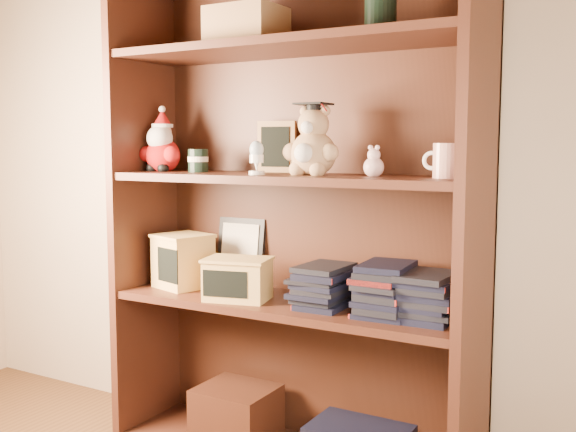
# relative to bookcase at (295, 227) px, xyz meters

# --- Properties ---
(bookcase) EXTENTS (1.20, 0.35, 1.60)m
(bookcase) POSITION_rel_bookcase_xyz_m (0.00, 0.00, 0.00)
(bookcase) COLOR #401E12
(bookcase) RESTS_ON ground
(shelf_lower) EXTENTS (1.14, 0.33, 0.02)m
(shelf_lower) POSITION_rel_bookcase_xyz_m (0.00, -0.05, -0.24)
(shelf_lower) COLOR #401E12
(shelf_lower) RESTS_ON ground
(shelf_upper) EXTENTS (1.14, 0.33, 0.02)m
(shelf_upper) POSITION_rel_bookcase_xyz_m (0.00, -0.05, 0.16)
(shelf_upper) COLOR #401E12
(shelf_upper) RESTS_ON ground
(santa_plush) EXTENTS (0.16, 0.12, 0.23)m
(santa_plush) POSITION_rel_bookcase_xyz_m (-0.50, -0.06, 0.26)
(santa_plush) COLOR #A50F0F
(santa_plush) RESTS_ON shelf_upper
(teachers_tin) EXTENTS (0.07, 0.07, 0.08)m
(teachers_tin) POSITION_rel_bookcase_xyz_m (-0.35, -0.05, 0.21)
(teachers_tin) COLOR black
(teachers_tin) RESTS_ON shelf_upper
(chalkboard_plaque) EXTENTS (0.13, 0.08, 0.17)m
(chalkboard_plaque) POSITION_rel_bookcase_xyz_m (-0.11, 0.06, 0.25)
(chalkboard_plaque) COLOR #9E7547
(chalkboard_plaque) RESTS_ON shelf_upper
(egg_cup) EXTENTS (0.05, 0.05, 0.10)m
(egg_cup) POSITION_rel_bookcase_xyz_m (-0.06, -0.13, 0.23)
(egg_cup) COLOR white
(egg_cup) RESTS_ON shelf_upper
(grad_teddy_bear) EXTENTS (0.18, 0.16, 0.22)m
(grad_teddy_bear) POSITION_rel_bookcase_xyz_m (0.09, -0.06, 0.26)
(grad_teddy_bear) COLOR tan
(grad_teddy_bear) RESTS_ON shelf_upper
(pink_figurine) EXTENTS (0.06, 0.06, 0.09)m
(pink_figurine) POSITION_rel_bookcase_xyz_m (0.29, -0.05, 0.21)
(pink_figurine) COLOR beige
(pink_figurine) RESTS_ON shelf_upper
(teacher_mug) EXTENTS (0.11, 0.08, 0.10)m
(teacher_mug) POSITION_rel_bookcase_xyz_m (0.50, -0.05, 0.22)
(teacher_mug) COLOR silver
(teacher_mug) RESTS_ON shelf_upper
(certificate_frame) EXTENTS (0.19, 0.05, 0.23)m
(certificate_frame) POSITION_rel_bookcase_xyz_m (-0.27, 0.09, -0.11)
(certificate_frame) COLOR black
(certificate_frame) RESTS_ON shelf_lower
(treats_box) EXTENTS (0.21, 0.21, 0.18)m
(treats_box) POSITION_rel_bookcase_xyz_m (-0.42, -0.05, -0.14)
(treats_box) COLOR #D8AB58
(treats_box) RESTS_ON shelf_lower
(pencils_box) EXTENTS (0.23, 0.19, 0.13)m
(pencils_box) POSITION_rel_bookcase_xyz_m (-0.14, -0.12, -0.16)
(pencils_box) COLOR #D8AB58
(pencils_box) RESTS_ON shelf_lower
(book_stack_left) EXTENTS (0.14, 0.20, 0.13)m
(book_stack_left) POSITION_rel_bookcase_xyz_m (0.13, -0.05, -0.16)
(book_stack_left) COLOR black
(book_stack_left) RESTS_ON shelf_lower
(book_stack_mid) EXTENTS (0.14, 0.20, 0.14)m
(book_stack_mid) POSITION_rel_bookcase_xyz_m (0.33, -0.05, -0.16)
(book_stack_mid) COLOR black
(book_stack_mid) RESTS_ON shelf_lower
(book_stack_right) EXTENTS (0.14, 0.20, 0.13)m
(book_stack_right) POSITION_rel_bookcase_xyz_m (0.46, -0.05, -0.16)
(book_stack_right) COLOR black
(book_stack_right) RESTS_ON shelf_lower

